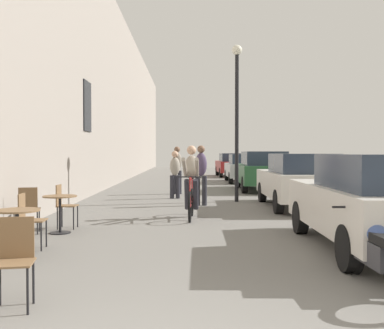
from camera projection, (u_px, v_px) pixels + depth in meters
name	position (u px, v px, depth m)	size (l,w,h in m)	color
building_facade_left	(87.00, 74.00, 16.75)	(0.54, 68.00, 8.83)	gray
cafe_chair_near_toward_street	(15.00, 256.00, 4.54)	(0.44, 0.44, 0.89)	black
cafe_table_mid	(17.00, 223.00, 6.60)	(0.64, 0.64, 0.72)	black
cafe_chair_mid_toward_street	(28.00, 217.00, 7.28)	(0.40, 0.40, 0.89)	black
cafe_table_far	(60.00, 206.00, 8.74)	(0.64, 0.64, 0.72)	black
cafe_chair_far_toward_street	(29.00, 207.00, 8.66)	(0.45, 0.45, 0.89)	black
cafe_chair_far_toward_wall	(64.00, 203.00, 9.30)	(0.39, 0.39, 0.89)	black
cyclist_on_bicycle	(191.00, 184.00, 10.78)	(0.52, 1.76, 1.74)	black
pedestrian_near	(201.00, 172.00, 13.31)	(0.36, 0.27, 1.75)	#26262D
pedestrian_mid	(175.00, 172.00, 15.37)	(0.38, 0.30, 1.60)	#26262D
pedestrian_far	(177.00, 167.00, 17.06)	(0.35, 0.25, 1.77)	#26262D
street_lamp	(237.00, 103.00, 14.32)	(0.32, 0.32, 4.90)	black
parked_car_nearest	(374.00, 201.00, 7.16)	(1.89, 4.30, 1.51)	beige
parked_car_second	(299.00, 180.00, 12.80)	(1.87, 4.29, 1.51)	beige
parked_car_third	(262.00, 170.00, 18.63)	(1.98, 4.51, 1.59)	#23512D
parked_car_fourth	(244.00, 168.00, 23.87)	(1.79, 4.14, 1.46)	#B7B7BC
parked_car_fifth	(231.00, 164.00, 29.53)	(1.83, 4.24, 1.50)	maroon
parked_motorcycle	(377.00, 253.00, 5.18)	(0.62, 2.15, 0.92)	black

